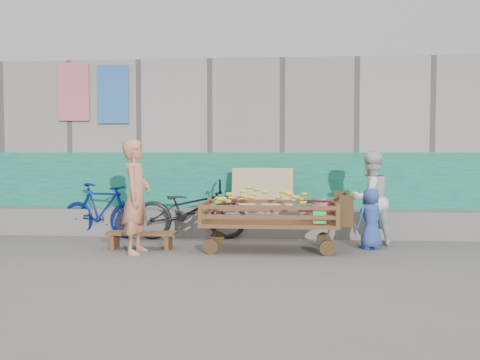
# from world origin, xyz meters

# --- Properties ---
(ground) EXTENTS (80.00, 80.00, 0.00)m
(ground) POSITION_xyz_m (0.00, 0.00, 0.00)
(ground) COLOR #5F5C57
(ground) RESTS_ON ground
(building_wall) EXTENTS (12.00, 3.50, 3.00)m
(building_wall) POSITION_xyz_m (-0.00, 4.05, 1.47)
(building_wall) COLOR gray
(building_wall) RESTS_ON ground
(banana_cart) EXTENTS (2.10, 0.96, 0.89)m
(banana_cart) POSITION_xyz_m (0.41, 1.10, 0.61)
(banana_cart) COLOR #55311B
(banana_cart) RESTS_ON ground
(bench) EXTENTS (1.00, 0.30, 0.25)m
(bench) POSITION_xyz_m (-1.40, 1.04, 0.18)
(bench) COLOR #55311B
(bench) RESTS_ON ground
(vendor_man) EXTENTS (0.40, 0.59, 1.58)m
(vendor_man) POSITION_xyz_m (-1.37, 0.70, 0.79)
(vendor_man) COLOR #C6785B
(vendor_man) RESTS_ON ground
(woman) EXTENTS (0.86, 0.81, 1.42)m
(woman) POSITION_xyz_m (1.93, 1.56, 0.71)
(woman) COLOR silver
(woman) RESTS_ON ground
(child) EXTENTS (0.52, 0.45, 0.89)m
(child) POSITION_xyz_m (1.91, 1.33, 0.44)
(child) COLOR #2A4892
(child) RESTS_ON ground
(bicycle_dark) EXTENTS (1.90, 0.89, 0.96)m
(bicycle_dark) POSITION_xyz_m (-0.86, 1.99, 0.48)
(bicycle_dark) COLOR black
(bicycle_dark) RESTS_ON ground
(bicycle_blue) EXTENTS (1.54, 0.75, 0.89)m
(bicycle_blue) POSITION_xyz_m (-2.35, 2.05, 0.44)
(bicycle_blue) COLOR navy
(bicycle_blue) RESTS_ON ground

